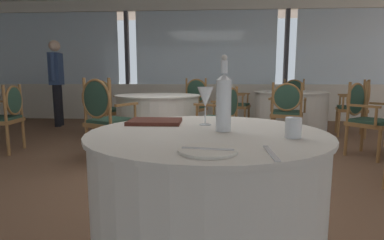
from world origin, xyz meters
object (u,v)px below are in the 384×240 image
Objects in this scene: dining_chair_1_3 at (293,98)px; dining_chair_1_1 at (287,108)px; dining_chair_0_0 at (222,115)px; dining_chair_2_2 at (365,113)px; dining_chair_0_3 at (105,113)px; dining_chair_0_2 at (107,104)px; dining_chair_3_1 at (5,113)px; dining_chair_1_0 at (233,101)px; dining_chair_1_2 at (358,103)px; wine_glass at (205,98)px; menu_book at (155,121)px; water_bottle at (224,100)px; dining_chair_0_1 at (193,101)px; side_plate at (208,150)px; water_tumbler at (293,128)px; diner_person_0 at (56,78)px.

dining_chair_1_1 is at bearing 0.00° from dining_chair_1_3.
dining_chair_0_0 is 1.83m from dining_chair_2_2.
dining_chair_0_3 is 1.07× the size of dining_chair_1_1.
dining_chair_3_1 is at bearing -107.54° from dining_chair_0_2.
dining_chair_1_2 is (2.07, -0.65, 0.02)m from dining_chair_1_0.
wine_glass is 0.71× the size of menu_book.
dining_chair_3_1 is (-2.81, 2.35, -0.36)m from water_bottle.
dining_chair_3_1 is at bearing -31.35° from dining_chair_0_1.
water_bottle is 0.39× the size of dining_chair_3_1.
side_plate is 2.40× the size of water_tumbler.
dining_chair_0_0 is 0.91× the size of dining_chair_1_2.
dining_chair_1_3 is at bearing 52.68° from dining_chair_0_2.
dining_chair_1_0 is 0.97× the size of dining_chair_1_3.
dining_chair_1_0 is at bearing -44.86° from dining_chair_1_3.
side_plate is at bearing -99.81° from water_bottle.
dining_chair_1_3 is (2.12, 1.27, -0.01)m from dining_chair_0_1.
dining_chair_2_2 is (0.84, -0.60, -0.00)m from dining_chair_1_1.
dining_chair_3_1 is at bearing -40.72° from dining_chair_1_3.
diner_person_0 reaches higher than dining_chair_0_0.
side_plate is 2.90m from dining_chair_0_0.
dining_chair_0_1 is at bearing 15.57° from dining_chair_1_2.
water_tumbler is 3.10m from dining_chair_2_2.
side_plate is 0.22× the size of dining_chair_2_2.
dining_chair_3_1 reaches higher than water_tumbler.
dining_chair_0_3 is at bearing 123.96° from wine_glass.
dining_chair_0_3 is (-1.41, -0.49, 0.06)m from dining_chair_0_0.
diner_person_0 is (-3.23, 4.52, 0.11)m from water_bottle.
dining_chair_0_2 is 0.96× the size of dining_chair_0_3.
side_plate is 1.01× the size of wine_glass.
dining_chair_1_2 is at bearing 114.30° from dining_chair_0_1.
menu_book is 0.30× the size of dining_chair_1_0.
water_bottle is 3.29m from dining_chair_1_1.
menu_book is at bearing 115.74° from side_plate.
dining_chair_1_0 is 3.81m from dining_chair_3_1.
dining_chair_3_1 is (-2.44, 2.13, -0.22)m from menu_book.
dining_chair_1_0 is (0.44, 4.86, -0.20)m from side_plate.
dining_chair_0_3 is (-0.94, -1.90, 0.00)m from dining_chair_0_1.
menu_book is at bearing -82.45° from dining_chair_1_0.
wine_glass is 0.21× the size of dining_chair_1_2.
diner_person_0 is (-3.60, 0.07, 0.45)m from dining_chair_1_0.
diner_person_0 reaches higher than dining_chair_0_3.
dining_chair_1_3 is at bearing -17.67° from dining_chair_0_3.
side_plate is 0.21× the size of dining_chair_0_3.
dining_chair_0_3 reaches higher than menu_book.
dining_chair_2_2 is (0.18, -2.68, -0.02)m from dining_chair_1_3.
dining_chair_1_0 is 3.63m from diner_person_0.
dining_chair_1_2 is (2.45, 3.80, -0.32)m from water_bottle.
dining_chair_0_2 reaches higher than side_plate.
water_bottle is at bearing 132.76° from dining_chair_3_1.
dining_chair_1_3 reaches higher than menu_book.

